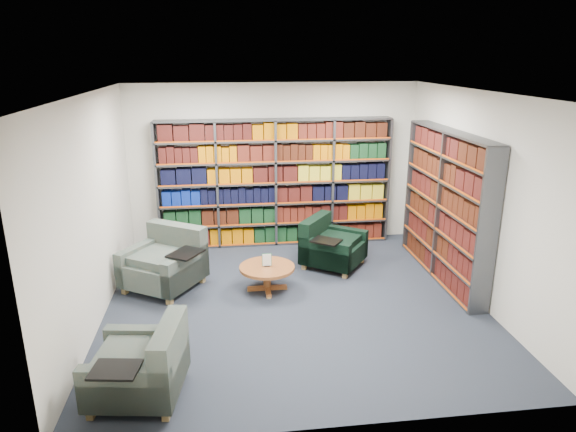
{
  "coord_description": "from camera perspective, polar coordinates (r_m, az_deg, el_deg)",
  "views": [
    {
      "loc": [
        -0.89,
        -6.29,
        3.24
      ],
      "look_at": [
        0.0,
        0.6,
        1.05
      ],
      "focal_mm": 32.0,
      "sensor_mm": 36.0,
      "label": 1
    }
  ],
  "objects": [
    {
      "name": "chair_green_right",
      "position": [
        8.22,
        4.56,
        -3.43
      ],
      "size": [
        1.18,
        1.2,
        0.77
      ],
      "color": "black",
      "rests_on": "ground"
    },
    {
      "name": "bookshelf_back",
      "position": [
        8.93,
        -1.44,
        3.62
      ],
      "size": [
        4.0,
        0.28,
        2.2
      ],
      "color": "#47494F",
      "rests_on": "ground"
    },
    {
      "name": "coffee_table",
      "position": [
        7.34,
        -2.35,
        -6.14
      ],
      "size": [
        0.79,
        0.79,
        0.55
      ],
      "color": "#994927",
      "rests_on": "ground"
    },
    {
      "name": "bookshelf_right",
      "position": [
        7.9,
        17.09,
        0.99
      ],
      "size": [
        0.28,
        2.5,
        2.2
      ],
      "color": "#47494F",
      "rests_on": "ground"
    },
    {
      "name": "room_shell",
      "position": [
        6.61,
        0.67,
        1.34
      ],
      "size": [
        5.02,
        5.02,
        2.82
      ],
      "color": "black",
      "rests_on": "ground"
    },
    {
      "name": "chair_teal_front",
      "position": [
        5.41,
        -15.56,
        -15.97
      ],
      "size": [
        0.98,
        1.08,
        0.78
      ],
      "color": "#052732",
      "rests_on": "ground"
    },
    {
      "name": "chair_teal_left",
      "position": [
        7.67,
        -13.28,
        -5.14
      ],
      "size": [
        1.31,
        1.31,
        0.86
      ],
      "color": "#052732",
      "rests_on": "ground"
    }
  ]
}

